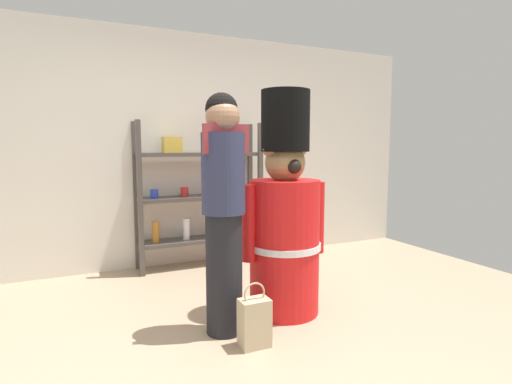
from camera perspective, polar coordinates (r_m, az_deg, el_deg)
The scene contains 6 objects.
ground_plane at distance 2.86m, azimuth -2.06°, elevation -21.41°, with size 6.40×6.40×0.00m, color tan.
back_wall at distance 4.64m, azimuth -12.67°, elevation 5.85°, with size 6.40×0.12×2.60m, color silver.
merchandise_shelf at distance 4.53m, azimuth -8.04°, elevation -0.02°, with size 1.40×0.35×1.61m.
teddy_bear_guard at distance 3.21m, azimuth 4.09°, elevation -4.22°, with size 0.73×0.58×1.77m.
person_shopper at distance 2.82m, azimuth -4.65°, elevation -1.93°, with size 0.32×0.31×1.70m.
shopping_bag at distance 2.81m, azimuth -0.21°, elevation -18.01°, with size 0.20×0.14×0.44m.
Camera 1 is at (-0.96, -2.33, 1.33)m, focal length 28.13 mm.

